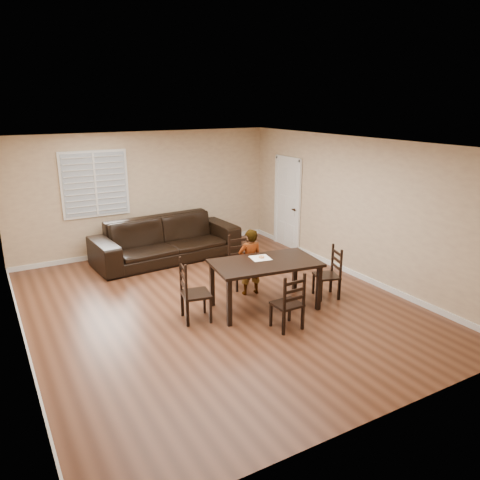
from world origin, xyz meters
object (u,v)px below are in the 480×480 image
at_px(chair_right, 333,274).
at_px(sofa, 166,239).
at_px(donut, 262,257).
at_px(chair_far, 291,305).
at_px(chair_near, 240,262).
at_px(dining_table, 265,267).
at_px(chair_left, 188,294).
at_px(child, 250,262).

xyz_separation_m(chair_right, sofa, (-1.80, 3.34, 0.04)).
bearing_deg(donut, chair_far, -97.84).
height_order(chair_near, sofa, chair_near).
height_order(chair_near, donut, chair_near).
relative_size(donut, sofa, 0.03).
bearing_deg(chair_right, chair_near, -121.21).
bearing_deg(chair_right, chair_far, -46.31).
bearing_deg(sofa, donut, -83.38).
xyz_separation_m(dining_table, chair_left, (-1.30, 0.18, -0.27)).
distance_m(chair_far, child, 1.54).
height_order(chair_far, chair_right, chair_right).
relative_size(chair_near, donut, 9.90).
bearing_deg(dining_table, donut, 83.66).
bearing_deg(donut, dining_table, -103.96).
xyz_separation_m(chair_far, donut, (0.15, 1.08, 0.42)).
height_order(chair_near, chair_far, chair_near).
bearing_deg(child, chair_near, -89.56).
distance_m(chair_right, child, 1.46).
height_order(chair_near, child, child).
xyz_separation_m(chair_left, donut, (1.35, 0.01, 0.38)).
relative_size(chair_left, donut, 10.20).
relative_size(chair_far, child, 0.75).
bearing_deg(chair_near, sofa, 113.72).
xyz_separation_m(chair_far, chair_left, (-1.20, 1.07, 0.04)).
height_order(dining_table, donut, donut).
xyz_separation_m(chair_near, child, (-0.06, -0.46, 0.16)).
distance_m(chair_near, chair_right, 1.71).
relative_size(chair_left, child, 0.84).
height_order(chair_far, chair_left, chair_left).
xyz_separation_m(chair_near, chair_right, (1.14, -1.27, -0.03)).
bearing_deg(chair_far, dining_table, -97.94).
bearing_deg(chair_left, child, -61.33).
bearing_deg(child, chair_right, 153.65).
bearing_deg(chair_right, chair_left, -81.33).
height_order(dining_table, sofa, sofa).
height_order(chair_right, sofa, chair_right).
distance_m(dining_table, sofa, 3.20).
distance_m(child, donut, 0.49).
xyz_separation_m(dining_table, sofa, (-0.52, 3.15, -0.27)).
bearing_deg(sofa, dining_table, -84.86).
distance_m(dining_table, chair_near, 1.13).
bearing_deg(child, dining_table, 90.05).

